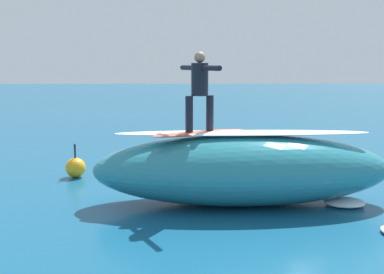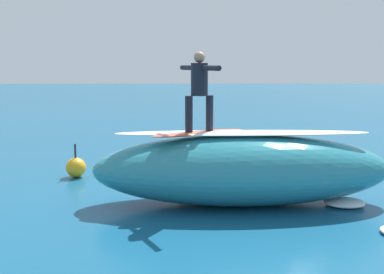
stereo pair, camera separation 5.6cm
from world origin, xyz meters
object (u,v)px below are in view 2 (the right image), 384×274
(surfboard_paddling, at_px, (186,172))
(buoy_marker, at_px, (76,167))
(surfer_riding, at_px, (199,85))
(surfboard_riding, at_px, (199,133))
(surfer_paddling, at_px, (182,166))

(surfboard_paddling, relative_size, buoy_marker, 2.65)
(surfboard_paddling, xyz_separation_m, buoy_marker, (3.06, 0.45, 0.24))
(surfer_riding, bearing_deg, buoy_marker, -65.36)
(surfboard_paddling, bearing_deg, buoy_marker, -176.09)
(surfboard_riding, distance_m, surfer_paddling, 3.37)
(surfboard_riding, relative_size, surfboard_paddling, 0.92)
(surfer_riding, height_order, surfboard_paddling, surfer_riding)
(surfer_riding, distance_m, surfer_paddling, 3.92)
(surfboard_riding, height_order, surfer_riding, surfer_riding)
(surfboard_riding, bearing_deg, surfer_riding, 152.58)
(surfboard_riding, xyz_separation_m, surfer_riding, (-0.00, 0.00, 1.04))
(surfer_riding, xyz_separation_m, surfboard_paddling, (0.27, -3.05, -2.62))
(surfboard_riding, bearing_deg, buoy_marker, -65.36)
(surfer_paddling, bearing_deg, surfboard_riding, -87.00)
(surfer_riding, relative_size, surfer_paddling, 1.04)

